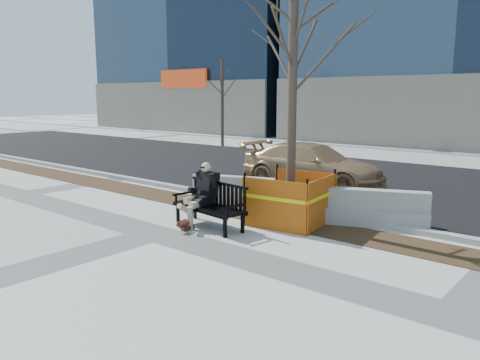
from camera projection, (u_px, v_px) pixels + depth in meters
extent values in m
plane|color=beige|center=(156.00, 233.00, 10.06)|extent=(120.00, 120.00, 0.00)
cube|color=#47301C|center=(235.00, 211.00, 12.02)|extent=(40.00, 1.20, 0.02)
cube|color=black|center=(349.00, 178.00, 16.71)|extent=(60.00, 10.40, 0.01)
cube|color=#9E9B93|center=(258.00, 202.00, 12.73)|extent=(60.00, 0.25, 0.12)
imported|color=tan|center=(312.00, 186.00, 15.36)|extent=(4.85, 2.20, 1.38)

